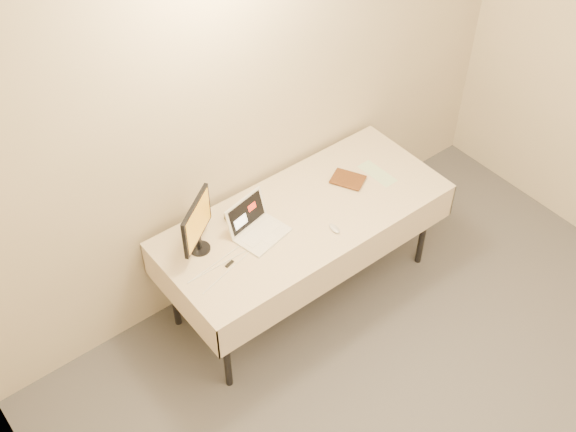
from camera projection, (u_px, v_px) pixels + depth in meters
back_wall at (258, 98)px, 4.28m from camera, size 4.00×0.10×2.70m
table at (304, 221)px, 4.49m from camera, size 1.86×0.81×0.74m
laptop at (256, 226)px, 4.30m from camera, size 0.35×0.32×0.21m
monitor at (197, 223)px, 4.09m from camera, size 0.30×0.22×0.37m
book at (345, 176)px, 4.55m from camera, size 0.14×0.09×0.21m
alarm_clock at (233, 215)px, 4.41m from camera, size 0.11×0.05×0.04m
clicker at (334, 228)px, 4.34m from camera, size 0.05×0.10×0.02m
paper_form at (377, 173)px, 4.72m from camera, size 0.12×0.28×0.00m
usb_dongle at (230, 264)px, 4.15m from camera, size 0.06×0.03×0.01m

